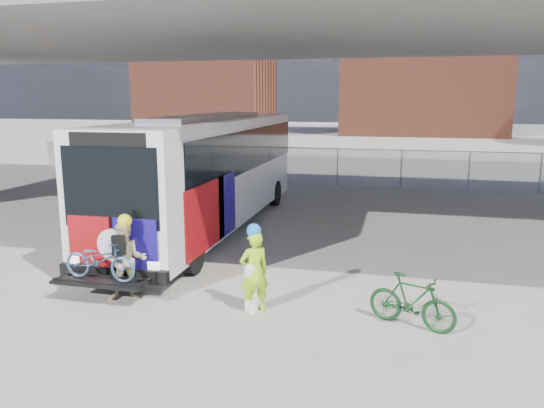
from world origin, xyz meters
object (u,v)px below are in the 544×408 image
(bollard, at_px, (251,285))
(cyclist_tan, at_px, (127,260))
(bike_parked, at_px, (412,301))
(bus, at_px, (210,164))
(cyclist_hivis, at_px, (254,270))

(bollard, xyz_separation_m, cyclist_tan, (-2.71, -0.00, 0.32))
(cyclist_tan, height_order, bike_parked, cyclist_tan)
(bus, relative_size, bike_parked, 7.68)
(cyclist_hivis, bearing_deg, cyclist_tan, -38.16)
(cyclist_tan, bearing_deg, bollard, -24.96)
(bus, xyz_separation_m, bike_parked, (6.29, -6.33, -1.60))
(bollard, bearing_deg, cyclist_tan, -179.93)
(cyclist_hivis, bearing_deg, bus, -101.03)
(cyclist_tan, distance_m, bike_parked, 5.83)
(cyclist_tan, bearing_deg, cyclist_hivis, -24.97)
(bus, xyz_separation_m, cyclist_hivis, (3.25, -6.33, -1.23))
(bollard, height_order, cyclist_hivis, cyclist_hivis)
(bollard, height_order, cyclist_tan, cyclist_tan)
(bollard, distance_m, cyclist_hivis, 0.32)
(cyclist_tan, bearing_deg, bike_parked, -25.00)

